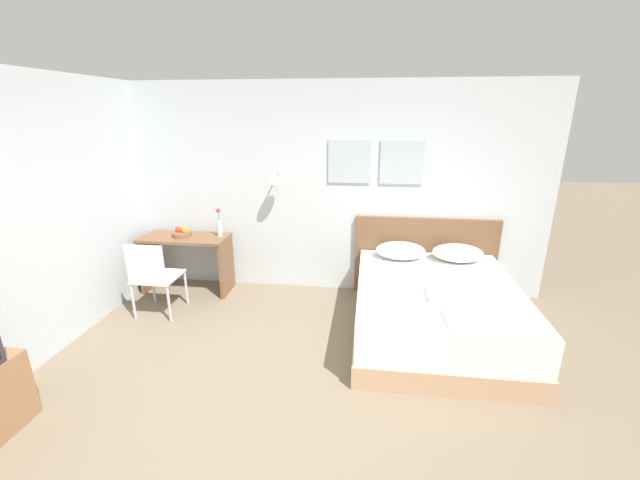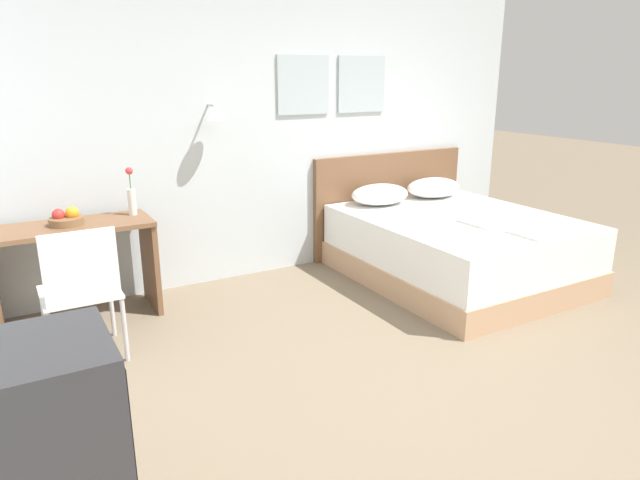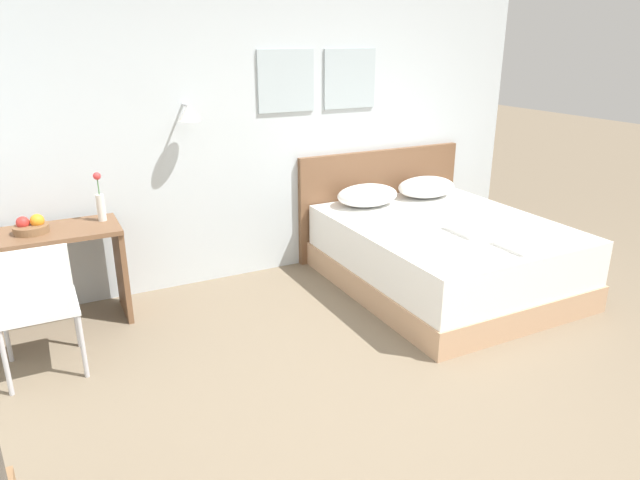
# 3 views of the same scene
# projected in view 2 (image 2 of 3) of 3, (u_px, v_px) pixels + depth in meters

# --- Properties ---
(ground_plane) EXTENTS (24.00, 24.00, 0.00)m
(ground_plane) POSITION_uv_depth(u_px,v_px,m) (458.00, 394.00, 3.34)
(ground_plane) COLOR #756651
(wall_back) EXTENTS (5.62, 0.31, 2.65)m
(wall_back) POSITION_uv_depth(u_px,v_px,m) (268.00, 128.00, 5.09)
(wall_back) COLOR silver
(wall_back) RESTS_ON ground_plane
(bed) EXTENTS (1.66, 1.99, 0.59)m
(bed) POSITION_uv_depth(u_px,v_px,m) (457.00, 248.00, 5.13)
(bed) COLOR tan
(bed) RESTS_ON ground_plane
(headboard) EXTENTS (1.78, 0.06, 1.02)m
(headboard) POSITION_uv_depth(u_px,v_px,m) (389.00, 202.00, 5.91)
(headboard) COLOR brown
(headboard) RESTS_ON ground_plane
(pillow_left) EXTENTS (0.59, 0.42, 0.19)m
(pillow_left) POSITION_uv_depth(u_px,v_px,m) (380.00, 194.00, 5.46)
(pillow_left) COLOR white
(pillow_left) RESTS_ON bed
(pillow_right) EXTENTS (0.59, 0.42, 0.19)m
(pillow_right) POSITION_uv_depth(u_px,v_px,m) (434.00, 188.00, 5.78)
(pillow_right) COLOR white
(pillow_right) RESTS_ON bed
(folded_towel_near_foot) EXTENTS (0.32, 0.33, 0.06)m
(folded_towel_near_foot) POSITION_uv_depth(u_px,v_px,m) (486.00, 220.00, 4.79)
(folded_towel_near_foot) COLOR white
(folded_towel_near_foot) RESTS_ON bed
(folded_towel_mid_bed) EXTENTS (0.29, 0.31, 0.06)m
(folded_towel_mid_bed) POSITION_uv_depth(u_px,v_px,m) (536.00, 231.00, 4.46)
(folded_towel_mid_bed) COLOR white
(folded_towel_mid_bed) RESTS_ON bed
(desk) EXTENTS (1.12, 0.50, 0.75)m
(desk) POSITION_uv_depth(u_px,v_px,m) (75.00, 255.00, 4.20)
(desk) COLOR brown
(desk) RESTS_ON ground_plane
(desk_chair) EXTENTS (0.47, 0.47, 0.91)m
(desk_chair) POSITION_uv_depth(u_px,v_px,m) (81.00, 285.00, 3.56)
(desk_chair) COLOR white
(desk_chair) RESTS_ON ground_plane
(fruit_bowl) EXTENTS (0.24, 0.24, 0.13)m
(fruit_bowl) POSITION_uv_depth(u_px,v_px,m) (66.00, 219.00, 4.11)
(fruit_bowl) COLOR brown
(fruit_bowl) RESTS_ON desk
(flower_vase) EXTENTS (0.06, 0.06, 0.37)m
(flower_vase) POSITION_uv_depth(u_px,v_px,m) (131.00, 196.00, 4.37)
(flower_vase) COLOR silver
(flower_vase) RESTS_ON desk
(television) EXTENTS (0.45, 0.44, 0.49)m
(television) POSITION_uv_depth(u_px,v_px,m) (42.00, 421.00, 1.70)
(television) COLOR #2D2D30
(television) RESTS_ON tv_stand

